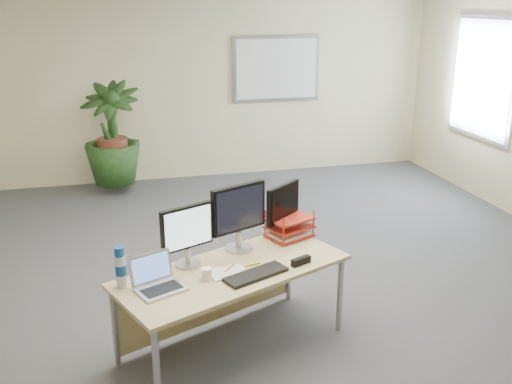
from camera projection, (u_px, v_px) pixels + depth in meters
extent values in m
plane|color=#404045|center=(268.00, 310.00, 4.86)|extent=(8.00, 8.00, 0.00)
cube|color=beige|center=(194.00, 85.00, 8.09)|extent=(7.00, 0.04, 2.70)
cube|color=#A6A6AA|center=(276.00, 69.00, 8.28)|extent=(1.30, 0.03, 0.95)
cube|color=white|center=(277.00, 69.00, 8.26)|extent=(1.20, 0.01, 0.85)
cube|color=#A6A6AA|center=(483.00, 78.00, 7.27)|extent=(0.03, 1.30, 1.55)
cube|color=white|center=(482.00, 78.00, 7.27)|extent=(0.01, 1.20, 1.45)
cube|color=tan|center=(233.00, 271.00, 4.14)|extent=(1.86, 1.34, 0.03)
cube|color=tan|center=(209.00, 293.00, 4.49)|extent=(1.49, 0.65, 0.51)
cylinder|color=#A9A9AE|center=(157.00, 372.00, 3.55)|extent=(0.04, 0.04, 0.63)
cylinder|color=#A9A9AE|center=(340.00, 294.00, 4.47)|extent=(0.04, 0.04, 0.63)
cylinder|color=#A9A9AE|center=(115.00, 328.00, 4.01)|extent=(0.04, 0.04, 0.63)
cylinder|color=#A9A9AE|center=(289.00, 267.00, 4.94)|extent=(0.04, 0.04, 0.63)
imported|color=#163212|center=(112.00, 139.00, 7.54)|extent=(1.05, 1.05, 1.50)
cylinder|color=#A9A9AE|center=(188.00, 264.00, 4.19)|extent=(0.19, 0.19, 0.02)
cylinder|color=#A9A9AE|center=(188.00, 256.00, 4.17)|extent=(0.04, 0.04, 0.11)
cube|color=black|center=(187.00, 227.00, 4.09)|extent=(0.39, 0.20, 0.32)
cube|color=white|center=(188.00, 228.00, 4.08)|extent=(0.35, 0.15, 0.28)
cylinder|color=#A9A9AE|center=(239.00, 248.00, 4.45)|extent=(0.22, 0.22, 0.02)
cylinder|color=#A9A9AE|center=(239.00, 239.00, 4.43)|extent=(0.04, 0.04, 0.13)
cube|color=black|center=(238.00, 208.00, 4.34)|extent=(0.45, 0.23, 0.37)
cube|color=black|center=(241.00, 209.00, 4.32)|extent=(0.40, 0.17, 0.32)
cylinder|color=#A9A9AE|center=(282.00, 235.00, 4.70)|extent=(0.18, 0.18, 0.02)
cylinder|color=#A9A9AE|center=(282.00, 228.00, 4.68)|extent=(0.04, 0.04, 0.11)
cube|color=black|center=(283.00, 203.00, 4.61)|extent=(0.34, 0.28, 0.31)
cube|color=black|center=(285.00, 203.00, 4.60)|extent=(0.29, 0.23, 0.27)
cube|color=silver|center=(161.00, 290.00, 3.82)|extent=(0.37, 0.32, 0.02)
cube|color=black|center=(162.00, 289.00, 3.81)|extent=(0.30, 0.23, 0.00)
cube|color=silver|center=(151.00, 267.00, 3.89)|extent=(0.31, 0.17, 0.20)
cube|color=#547ED8|center=(151.00, 268.00, 3.88)|extent=(0.27, 0.14, 0.17)
cube|color=black|center=(256.00, 274.00, 4.02)|extent=(0.50, 0.33, 0.03)
cylinder|color=white|center=(207.00, 274.00, 3.96)|extent=(0.08, 0.08, 0.09)
torus|color=white|center=(201.00, 275.00, 3.95)|extent=(0.06, 0.03, 0.06)
cube|color=silver|center=(228.00, 273.00, 4.07)|extent=(0.28, 0.23, 0.01)
cylinder|color=#FB4F1B|center=(230.00, 268.00, 4.12)|extent=(0.10, 0.11, 0.01)
cylinder|color=yellow|center=(252.00, 264.00, 4.19)|extent=(0.12, 0.05, 0.02)
cylinder|color=silver|center=(121.00, 271.00, 3.85)|extent=(0.07, 0.07, 0.23)
cylinder|color=#1651AB|center=(119.00, 251.00, 3.80)|extent=(0.07, 0.07, 0.06)
cylinder|color=#1651AB|center=(121.00, 270.00, 3.84)|extent=(0.07, 0.07, 0.07)
cube|color=#A12113|center=(289.00, 235.00, 4.68)|extent=(0.43, 0.38, 0.02)
cube|color=#A12113|center=(289.00, 227.00, 4.66)|extent=(0.43, 0.38, 0.02)
cube|color=#A12113|center=(290.00, 218.00, 4.64)|extent=(0.43, 0.38, 0.02)
cube|color=silver|center=(289.00, 233.00, 4.68)|extent=(0.38, 0.34, 0.02)
cube|color=black|center=(301.00, 261.00, 4.19)|extent=(0.17, 0.10, 0.05)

